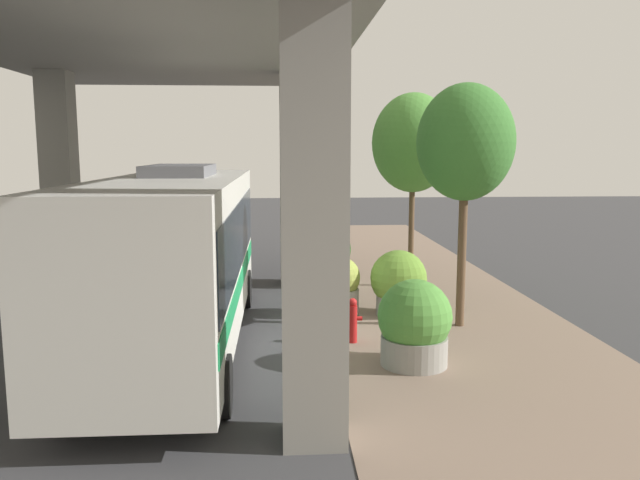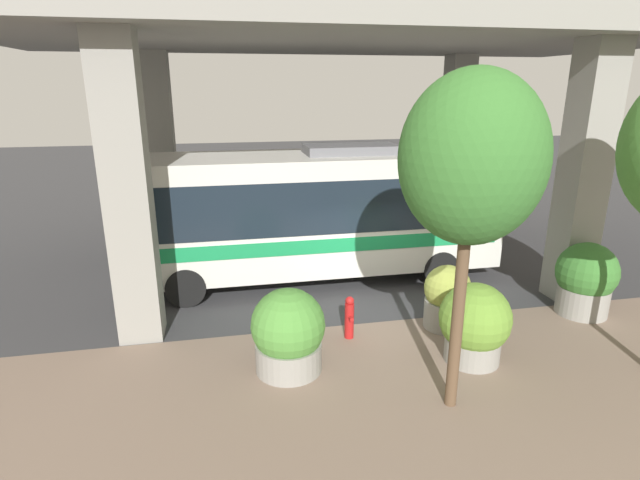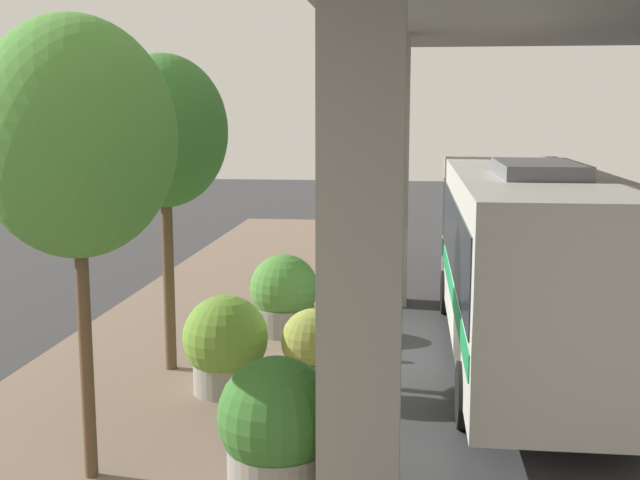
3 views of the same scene
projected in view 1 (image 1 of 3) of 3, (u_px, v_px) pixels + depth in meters
The scene contains 11 objects.
ground_plane at pixel (323, 332), 14.28m from camera, with size 80.00×80.00×0.00m, color #38383A.
sidewalk_strip at pixel (452, 329), 14.47m from camera, with size 6.00×40.00×0.02m.
overpass at pixel (134, 54), 13.14m from camera, with size 9.40×18.65×7.02m.
bus at pixel (175, 251), 12.90m from camera, with size 2.78×10.14×3.81m.
fire_hydrant at pixel (352, 320), 13.40m from camera, with size 0.42×0.20×0.99m.
planter_front at pixel (339, 286), 15.64m from camera, with size 1.06×1.06×1.50m.
planter_middle at pixel (328, 256), 19.14m from camera, with size 1.41×1.41×1.81m.
planter_back at pixel (414, 325), 11.96m from camera, with size 1.43×1.43×1.70m.
planter_extra at pixel (398, 283), 15.61m from camera, with size 1.42×1.42×1.66m.
street_tree_near at pixel (465, 143), 14.14m from camera, with size 2.22×2.22×5.64m.
street_tree_far at pixel (413, 143), 18.41m from camera, with size 2.44×2.44×5.80m.
Camera 1 is at (0.96, 13.79, 4.15)m, focal length 35.00 mm.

